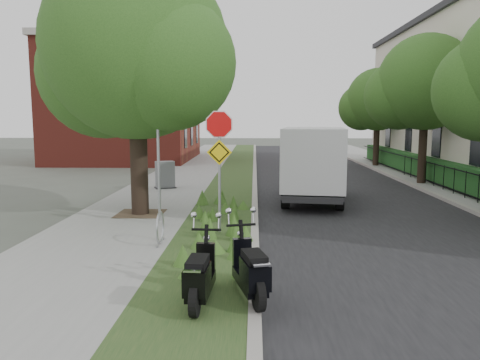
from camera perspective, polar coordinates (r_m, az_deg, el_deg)
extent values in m
plane|color=#4C5147|center=(11.55, 4.31, -7.64)|extent=(120.00, 120.00, 0.00)
cube|color=gray|center=(21.67, -8.16, -0.38)|extent=(3.50, 60.00, 0.12)
cube|color=#26471E|center=(21.37, -0.87, -0.41)|extent=(2.00, 60.00, 0.12)
cube|color=#9E9991|center=(21.34, 1.81, -0.41)|extent=(0.20, 60.00, 0.13)
cube|color=black|center=(21.64, 11.12, -0.60)|extent=(7.00, 60.00, 0.01)
cube|color=#9E9991|center=(22.47, 19.97, -0.46)|extent=(0.20, 60.00, 0.13)
cube|color=gray|center=(23.05, 23.98, -0.48)|extent=(3.20, 60.00, 0.12)
cylinder|color=black|center=(14.38, -12.29, 4.74)|extent=(0.52, 0.52, 4.48)
sphere|color=#2A521B|center=(14.51, -12.60, 15.53)|extent=(5.40, 5.40, 5.40)
sphere|color=#2A521B|center=(15.54, -16.21, 12.37)|extent=(4.05, 4.05, 4.05)
sphere|color=#2A521B|center=(13.56, -8.70, 13.89)|extent=(3.78, 3.78, 3.78)
cube|color=#473828|center=(14.66, -12.04, -4.01)|extent=(1.40, 1.40, 0.01)
cylinder|color=#A5A8AD|center=(13.25, -9.94, 3.53)|extent=(0.08, 0.08, 4.00)
torus|color=#A5A8AD|center=(11.05, -9.72, -5.75)|extent=(0.05, 0.77, 0.77)
cube|color=#A5A8AD|center=(10.80, -10.06, -8.04)|extent=(0.06, 0.06, 0.04)
cube|color=#A5A8AD|center=(11.48, -9.32, -7.09)|extent=(0.06, 0.06, 0.04)
cylinder|color=#A5A8AD|center=(11.85, -2.52, 0.75)|extent=(0.07, 0.07, 3.00)
cylinder|color=red|center=(11.74, -2.56, 6.80)|extent=(0.86, 0.03, 0.86)
cylinder|color=white|center=(11.76, -2.56, 6.80)|extent=(0.94, 0.02, 0.94)
cube|color=yellow|center=(11.77, -2.54, 3.39)|extent=(0.64, 0.03, 0.64)
cube|color=black|center=(22.58, 21.77, 2.06)|extent=(0.04, 24.00, 0.04)
cube|color=black|center=(22.67, 21.67, 0.05)|extent=(0.04, 24.00, 0.04)
cylinder|color=black|center=(22.63, 21.71, 0.93)|extent=(0.03, 0.03, 1.00)
cube|color=#194117|center=(22.87, 23.37, 1.03)|extent=(1.00, 24.00, 1.10)
cube|color=#2D2D33|center=(22.80, 23.97, 10.13)|extent=(0.25, 26.00, 0.60)
cube|color=maroon|center=(34.35, -13.54, 8.99)|extent=(9.00, 10.00, 8.00)
cube|color=#9E9991|center=(34.71, -13.76, 15.76)|extent=(9.40, 10.40, 0.40)
cylinder|color=black|center=(22.45, 21.42, 4.78)|extent=(0.36, 0.36, 4.03)
sphere|color=#2A521B|center=(22.49, 21.73, 11.01)|extent=(4.20, 4.20, 4.20)
sphere|color=#2A521B|center=(22.76, 18.85, 9.77)|extent=(3.15, 3.15, 3.15)
sphere|color=#2A521B|center=(22.27, 24.20, 9.84)|extent=(2.94, 2.94, 2.94)
cylinder|color=black|center=(30.11, 16.31, 5.20)|extent=(0.36, 0.36, 3.64)
sphere|color=#2A521B|center=(30.11, 16.47, 9.40)|extent=(3.80, 3.80, 3.80)
sphere|color=#2A521B|center=(30.45, 14.59, 8.55)|extent=(2.85, 2.85, 2.85)
sphere|color=#2A521B|center=(29.84, 18.10, 8.63)|extent=(2.66, 2.66, 2.66)
cylinder|color=black|center=(8.22, -4.01, -11.31)|extent=(0.14, 0.51, 0.50)
cylinder|color=black|center=(7.11, -5.53, -14.39)|extent=(0.14, 0.51, 0.50)
cube|color=black|center=(7.61, -4.78, -12.73)|extent=(0.39, 1.12, 0.17)
cube|color=black|center=(7.22, -5.25, -11.93)|extent=(0.38, 0.64, 0.38)
cube|color=black|center=(7.19, -5.21, -9.92)|extent=(0.32, 0.59, 0.12)
cylinder|color=black|center=(8.39, 0.03, -10.82)|extent=(0.25, 0.53, 0.51)
cylinder|color=black|center=(7.27, 2.27, -13.79)|extent=(0.25, 0.53, 0.51)
cube|color=black|center=(7.78, 1.16, -12.19)|extent=(0.62, 1.19, 0.18)
cube|color=black|center=(7.38, 1.83, -11.33)|extent=(0.51, 0.71, 0.40)
cube|color=black|center=(7.35, 1.74, -9.31)|extent=(0.44, 0.65, 0.12)
cube|color=#262628|center=(17.07, 8.86, -1.10)|extent=(2.50, 5.17, 0.17)
cube|color=#B7BABC|center=(18.88, 8.94, 2.16)|extent=(2.08, 1.55, 1.50)
cube|color=silver|center=(16.42, 8.93, 2.68)|extent=(2.50, 3.80, 2.06)
cube|color=#262628|center=(19.81, -9.09, -0.91)|extent=(0.99, 0.84, 0.04)
cube|color=slate|center=(19.74, -9.13, 0.65)|extent=(0.87, 0.72, 1.12)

